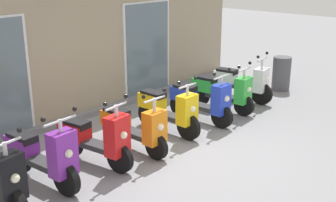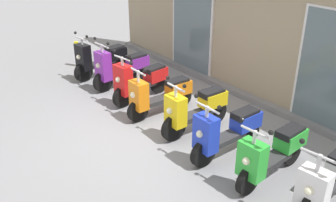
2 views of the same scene
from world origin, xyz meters
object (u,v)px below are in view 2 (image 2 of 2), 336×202
at_px(scooter_blue, 227,131).
at_px(curb_bollard, 77,54).
at_px(scooter_green, 272,153).
at_px(scooter_white, 328,180).
at_px(scooter_black, 100,58).
at_px(scooter_yellow, 195,109).
at_px(scooter_red, 140,80).
at_px(scooter_orange, 160,94).
at_px(scooter_purple, 121,67).

xyz_separation_m(scooter_blue, curb_bollard, (-5.61, -0.12, -0.11)).
height_order(scooter_green, scooter_white, scooter_white).
distance_m(scooter_black, curb_bollard, 1.06).
distance_m(scooter_yellow, curb_bollard, 4.71).
relative_size(scooter_black, scooter_red, 1.06).
bearing_deg(scooter_red, scooter_orange, -3.09).
bearing_deg(scooter_orange, scooter_black, 178.95).
xyz_separation_m(scooter_black, scooter_purple, (0.91, 0.07, 0.01)).
distance_m(scooter_red, scooter_blue, 2.72).
bearing_deg(scooter_blue, scooter_purple, 177.96).
distance_m(scooter_black, scooter_orange, 2.67).
bearing_deg(scooter_green, scooter_blue, -174.25).
relative_size(scooter_purple, curb_bollard, 2.32).
xyz_separation_m(scooter_purple, scooter_red, (0.95, -0.07, -0.00)).
bearing_deg(scooter_yellow, curb_bollard, -177.43).
xyz_separation_m(scooter_purple, scooter_yellow, (2.76, -0.04, 0.01)).
distance_m(scooter_black, scooter_red, 1.86).
bearing_deg(scooter_black, scooter_white, 0.84).
bearing_deg(scooter_green, scooter_purple, 179.46).
bearing_deg(scooter_orange, scooter_green, 1.56).
bearing_deg(scooter_yellow, scooter_blue, -5.97).
xyz_separation_m(scooter_red, curb_bollard, (-2.89, -0.17, -0.12)).
bearing_deg(scooter_green, scooter_orange, -178.44).
bearing_deg(scooter_white, scooter_green, -175.74).
bearing_deg(scooter_blue, scooter_white, 5.00).
bearing_deg(scooter_red, scooter_green, 0.50).
bearing_deg(scooter_purple, scooter_yellow, -0.74).
xyz_separation_m(scooter_white, curb_bollard, (-7.37, -0.27, -0.12)).
height_order(scooter_black, scooter_purple, scooter_purple).
height_order(scooter_black, scooter_yellow, scooter_black).
bearing_deg(scooter_green, scooter_yellow, 179.77).
distance_m(scooter_purple, scooter_white, 5.43).
bearing_deg(curb_bollard, scooter_black, 9.74).
height_order(scooter_black, scooter_green, scooter_black).
distance_m(scooter_purple, scooter_orange, 1.77).
height_order(scooter_blue, curb_bollard, scooter_blue).
relative_size(scooter_black, scooter_white, 1.05).
relative_size(scooter_purple, scooter_orange, 1.03).
bearing_deg(scooter_blue, scooter_yellow, 174.03).
height_order(scooter_orange, scooter_blue, same).
distance_m(scooter_blue, curb_bollard, 5.62).
height_order(scooter_red, scooter_white, scooter_red).
distance_m(scooter_red, curb_bollard, 2.90).
bearing_deg(curb_bollard, scooter_white, 2.10).
relative_size(scooter_black, scooter_blue, 1.05).
bearing_deg(scooter_yellow, scooter_orange, -175.27).
distance_m(scooter_orange, scooter_blue, 1.91).
relative_size(scooter_orange, scooter_white, 1.01).
distance_m(scooter_orange, scooter_yellow, 1.00).
bearing_deg(scooter_white, scooter_blue, -175.00).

